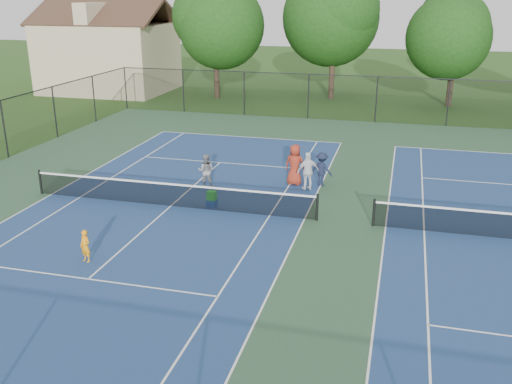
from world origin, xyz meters
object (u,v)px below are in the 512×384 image
(tree_back_c, at_px, (456,31))
(bystander_b, at_px, (322,169))
(bystander_a, at_px, (308,171))
(ball_hopper, at_px, (212,195))
(ball_crate, at_px, (212,203))
(clapboard_house, at_px, (109,54))
(tree_back_a, at_px, (215,21))
(child_player, at_px, (85,246))
(instructor, at_px, (206,171))
(tree_back_b, at_px, (334,13))
(bystander_c, at_px, (295,165))

(tree_back_c, xyz_separation_m, bystander_b, (-6.50, -20.85, -4.72))
(bystander_a, relative_size, ball_hopper, 4.57)
(tree_back_c, relative_size, ball_crate, 23.11)
(clapboard_house, bearing_deg, tree_back_a, -5.71)
(child_player, height_order, bystander_a, bystander_a)
(instructor, xyz_separation_m, ball_hopper, (1.02, -2.23, -0.28))
(tree_back_c, relative_size, child_player, 7.79)
(bystander_a, relative_size, bystander_b, 1.10)
(clapboard_house, bearing_deg, tree_back_c, 0.00)
(child_player, xyz_separation_m, ball_hopper, (2.30, 5.72, -0.06))
(child_player, relative_size, ball_hopper, 2.92)
(tree_back_b, xyz_separation_m, bystander_b, (2.50, -21.85, -5.83))
(bystander_c, xyz_separation_m, ball_hopper, (-2.69, -3.59, -0.45))
(ball_hopper, bearing_deg, tree_back_b, 86.92)
(ball_hopper, bearing_deg, clapboard_house, 125.61)
(tree_back_b, bearing_deg, ball_crate, -93.08)
(tree_back_b, distance_m, bystander_a, 23.37)
(child_player, xyz_separation_m, instructor, (1.28, 7.95, 0.22))
(bystander_a, bearing_deg, bystander_c, -69.67)
(tree_back_b, bearing_deg, tree_back_a, -167.47)
(instructor, xyz_separation_m, ball_crate, (1.02, -2.23, -0.61))
(tree_back_c, xyz_separation_m, ball_hopper, (-10.38, -24.60, -5.00))
(tree_back_b, relative_size, instructor, 6.59)
(tree_back_a, xyz_separation_m, ball_hopper, (7.62, -23.60, -5.56))
(clapboard_house, bearing_deg, bystander_c, -45.97)
(bystander_b, height_order, ball_crate, bystander_b)
(tree_back_a, distance_m, bystander_a, 23.90)
(bystander_a, height_order, ball_hopper, bystander_a)
(instructor, height_order, ball_crate, instructor)
(tree_back_a, distance_m, bystander_c, 23.08)
(clapboard_house, bearing_deg, instructor, -53.42)
(tree_back_a, xyz_separation_m, bystander_b, (11.50, -19.85, -5.27))
(ball_crate, bearing_deg, bystander_b, 44.08)
(clapboard_house, relative_size, instructor, 7.10)
(tree_back_a, bearing_deg, child_player, -79.72)
(tree_back_a, xyz_separation_m, instructor, (6.60, -21.37, -5.28))
(tree_back_c, bearing_deg, instructor, -116.99)
(clapboard_house, bearing_deg, tree_back_b, 3.01)
(bystander_a, bearing_deg, ball_hopper, 11.12)
(instructor, bearing_deg, tree_back_b, -104.51)
(tree_back_b, height_order, clapboard_house, tree_back_b)
(bystander_a, bearing_deg, tree_back_c, -138.76)
(child_player, xyz_separation_m, bystander_c, (4.99, 9.31, 0.38))
(child_player, bearing_deg, bystander_b, 75.11)
(tree_back_a, height_order, tree_back_b, tree_back_b)
(bystander_b, bearing_deg, tree_back_a, -41.40)
(bystander_b, bearing_deg, clapboard_house, -25.60)
(child_player, distance_m, bystander_a, 10.44)
(tree_back_a, relative_size, instructor, 6.02)
(tree_back_b, relative_size, ball_hopper, 27.18)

